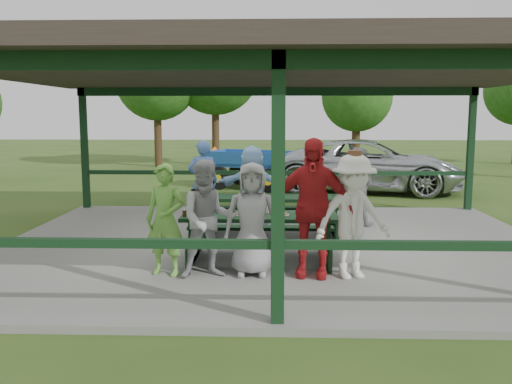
{
  "coord_description": "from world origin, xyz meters",
  "views": [
    {
      "loc": [
        -0.05,
        -9.68,
        2.42
      ],
      "look_at": [
        -0.35,
        -0.3,
        1.09
      ],
      "focal_mm": 38.0,
      "sensor_mm": 36.0,
      "label": 1
    }
  ],
  "objects_px": {
    "picnic_table_near": "(260,232)",
    "farm_trailer": "(253,168)",
    "contestant_green": "(165,220)",
    "spectator_lblue": "(253,186)",
    "pickup_truck": "(369,166)",
    "picnic_table_far": "(270,210)",
    "contestant_red": "(312,208)",
    "contestant_grey_left": "(208,219)",
    "contestant_grey_mid": "(252,219)",
    "spectator_grey": "(356,186)",
    "spectator_blue": "(203,181)",
    "contestant_white_fedora": "(353,217)"
  },
  "relations": [
    {
      "from": "contestant_white_fedora",
      "to": "spectator_blue",
      "type": "distance_m",
      "value": 4.92
    },
    {
      "from": "picnic_table_far",
      "to": "spectator_lblue",
      "type": "relative_size",
      "value": 1.67
    },
    {
      "from": "spectator_blue",
      "to": "contestant_green",
      "type": "bearing_deg",
      "value": 80.4
    },
    {
      "from": "contestant_red",
      "to": "spectator_grey",
      "type": "height_order",
      "value": "contestant_red"
    },
    {
      "from": "spectator_lblue",
      "to": "farm_trailer",
      "type": "bearing_deg",
      "value": -78.34
    },
    {
      "from": "picnic_table_near",
      "to": "spectator_grey",
      "type": "xyz_separation_m",
      "value": [
        1.98,
        3.0,
        0.35
      ]
    },
    {
      "from": "spectator_grey",
      "to": "farm_trailer",
      "type": "xyz_separation_m",
      "value": [
        -2.44,
        6.51,
        -0.26
      ]
    },
    {
      "from": "picnic_table_far",
      "to": "farm_trailer",
      "type": "relative_size",
      "value": 0.75
    },
    {
      "from": "contestant_grey_mid",
      "to": "farm_trailer",
      "type": "bearing_deg",
      "value": 90.57
    },
    {
      "from": "contestant_green",
      "to": "spectator_lblue",
      "type": "height_order",
      "value": "spectator_lblue"
    },
    {
      "from": "contestant_green",
      "to": "spectator_lblue",
      "type": "distance_m",
      "value": 3.68
    },
    {
      "from": "contestant_white_fedora",
      "to": "farm_trailer",
      "type": "relative_size",
      "value": 0.48
    },
    {
      "from": "contestant_green",
      "to": "spectator_grey",
      "type": "xyz_separation_m",
      "value": [
        3.34,
        3.79,
        0.01
      ]
    },
    {
      "from": "contestant_white_fedora",
      "to": "spectator_lblue",
      "type": "distance_m",
      "value": 3.9
    },
    {
      "from": "contestant_red",
      "to": "spectator_lblue",
      "type": "distance_m",
      "value": 3.64
    },
    {
      "from": "contestant_red",
      "to": "pickup_truck",
      "type": "relative_size",
      "value": 0.34
    },
    {
      "from": "contestant_white_fedora",
      "to": "pickup_truck",
      "type": "bearing_deg",
      "value": 60.95
    },
    {
      "from": "contestant_red",
      "to": "pickup_truck",
      "type": "distance_m",
      "value": 10.03
    },
    {
      "from": "picnic_table_near",
      "to": "pickup_truck",
      "type": "distance_m",
      "value": 9.5
    },
    {
      "from": "contestant_grey_left",
      "to": "contestant_grey_mid",
      "type": "height_order",
      "value": "contestant_grey_left"
    },
    {
      "from": "contestant_grey_left",
      "to": "picnic_table_far",
      "type": "bearing_deg",
      "value": 58.82
    },
    {
      "from": "contestant_grey_mid",
      "to": "farm_trailer",
      "type": "height_order",
      "value": "contestant_grey_mid"
    },
    {
      "from": "contestant_white_fedora",
      "to": "spectator_lblue",
      "type": "relative_size",
      "value": 1.07
    },
    {
      "from": "contestant_green",
      "to": "spectator_lblue",
      "type": "bearing_deg",
      "value": 86.18
    },
    {
      "from": "contestant_white_fedora",
      "to": "spectator_lblue",
      "type": "xyz_separation_m",
      "value": [
        -1.57,
        3.57,
        -0.04
      ]
    },
    {
      "from": "spectator_grey",
      "to": "contestant_grey_left",
      "type": "bearing_deg",
      "value": 77.33
    },
    {
      "from": "picnic_table_near",
      "to": "contestant_white_fedora",
      "type": "distance_m",
      "value": 1.66
    },
    {
      "from": "picnic_table_near",
      "to": "farm_trailer",
      "type": "xyz_separation_m",
      "value": [
        -0.45,
        9.51,
        0.1
      ]
    },
    {
      "from": "pickup_truck",
      "to": "farm_trailer",
      "type": "height_order",
      "value": "pickup_truck"
    },
    {
      "from": "pickup_truck",
      "to": "contestant_grey_mid",
      "type": "bearing_deg",
      "value": 173.39
    },
    {
      "from": "contestant_grey_mid",
      "to": "spectator_grey",
      "type": "distance_m",
      "value": 4.3
    },
    {
      "from": "contestant_grey_mid",
      "to": "picnic_table_near",
      "type": "bearing_deg",
      "value": 81.63
    },
    {
      "from": "contestant_green",
      "to": "spectator_blue",
      "type": "height_order",
      "value": "spectator_blue"
    },
    {
      "from": "picnic_table_near",
      "to": "farm_trailer",
      "type": "height_order",
      "value": "farm_trailer"
    },
    {
      "from": "spectator_blue",
      "to": "spectator_grey",
      "type": "height_order",
      "value": "spectator_blue"
    },
    {
      "from": "spectator_lblue",
      "to": "farm_trailer",
      "type": "relative_size",
      "value": 0.45
    },
    {
      "from": "contestant_grey_mid",
      "to": "spectator_blue",
      "type": "relative_size",
      "value": 0.92
    },
    {
      "from": "picnic_table_near",
      "to": "contestant_grey_mid",
      "type": "relative_size",
      "value": 1.5
    },
    {
      "from": "spectator_lblue",
      "to": "contestant_green",
      "type": "bearing_deg",
      "value": 81.67
    },
    {
      "from": "contestant_grey_left",
      "to": "farm_trailer",
      "type": "distance_m",
      "value": 10.4
    },
    {
      "from": "picnic_table_near",
      "to": "spectator_blue",
      "type": "height_order",
      "value": "spectator_blue"
    },
    {
      "from": "picnic_table_near",
      "to": "contestant_grey_left",
      "type": "height_order",
      "value": "contestant_grey_left"
    },
    {
      "from": "contestant_grey_left",
      "to": "contestant_grey_mid",
      "type": "xyz_separation_m",
      "value": [
        0.62,
        0.12,
        -0.02
      ]
    },
    {
      "from": "contestant_grey_left",
      "to": "farm_trailer",
      "type": "xyz_separation_m",
      "value": [
        0.26,
        10.4,
        -0.28
      ]
    },
    {
      "from": "picnic_table_far",
      "to": "contestant_red",
      "type": "relative_size",
      "value": 1.42
    },
    {
      "from": "picnic_table_near",
      "to": "picnic_table_far",
      "type": "height_order",
      "value": "same"
    },
    {
      "from": "contestant_white_fedora",
      "to": "farm_trailer",
      "type": "xyz_separation_m",
      "value": [
        -1.81,
        10.37,
        -0.33
      ]
    },
    {
      "from": "contestant_green",
      "to": "spectator_blue",
      "type": "xyz_separation_m",
      "value": [
        0.03,
        4.06,
        0.08
      ]
    },
    {
      "from": "contestant_grey_mid",
      "to": "contestant_red",
      "type": "relative_size",
      "value": 0.82
    },
    {
      "from": "spectator_grey",
      "to": "pickup_truck",
      "type": "relative_size",
      "value": 0.28
    }
  ]
}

